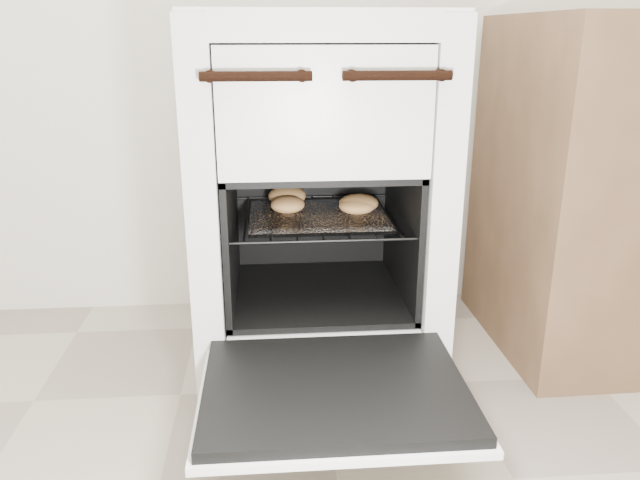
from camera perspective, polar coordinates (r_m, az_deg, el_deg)
The scene contains 5 objects.
stove at distance 1.50m, azimuth -0.42°, elevation 3.25°, with size 0.55×0.61×0.84m.
oven_door at distance 1.17m, azimuth 1.35°, elevation -13.68°, with size 0.49×0.38×0.03m.
oven_rack at distance 1.45m, azimuth -0.24°, elevation 2.18°, with size 0.40×0.38×0.01m.
foil_sheet at distance 1.43m, azimuth -0.18°, elevation 2.18°, with size 0.31×0.27×0.01m, color white.
baked_rolls at distance 1.46m, azimuth 0.15°, elevation 3.55°, with size 0.27×0.20×0.04m.
Camera 1 is at (-0.11, -0.25, 0.80)m, focal length 35.00 mm.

